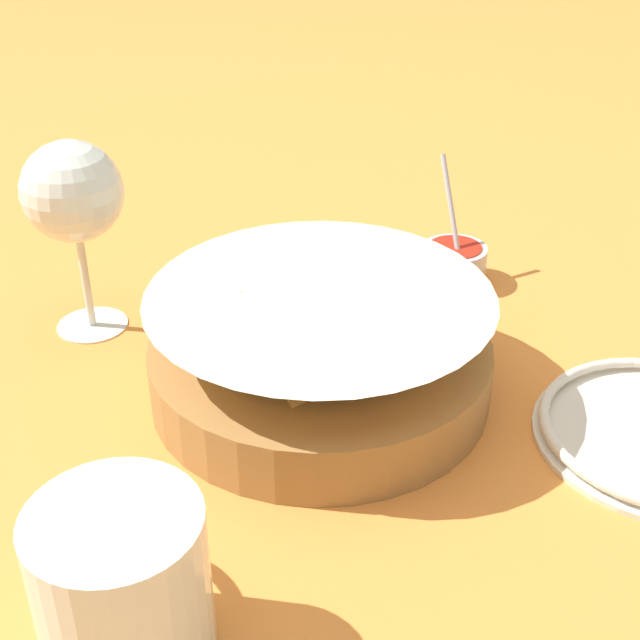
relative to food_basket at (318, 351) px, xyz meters
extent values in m
plane|color=orange|center=(-0.03, 0.04, -0.04)|extent=(4.00, 4.00, 0.00)
cylinder|color=olive|center=(0.00, 0.00, -0.02)|extent=(0.26, 0.26, 0.05)
cone|color=beige|center=(0.00, 0.00, 0.01)|extent=(0.26, 0.26, 0.08)
cylinder|color=#3D842D|center=(0.00, 0.00, -0.01)|extent=(0.20, 0.20, 0.01)
pyramid|color=#CC8E42|center=(0.06, 0.00, 0.02)|extent=(0.05, 0.06, 0.05)
pyramid|color=#CC8E42|center=(0.03, 0.05, 0.02)|extent=(0.10, 0.09, 0.06)
pyramid|color=#CC8E42|center=(-0.05, 0.03, 0.02)|extent=(0.07, 0.07, 0.05)
pyramid|color=#CC8E42|center=(-0.05, -0.04, 0.02)|extent=(0.06, 0.05, 0.06)
pyramid|color=#CC8E42|center=(0.00, 0.00, 0.02)|extent=(0.08, 0.08, 0.05)
cylinder|color=#B7B7BC|center=(0.13, -0.19, -0.02)|extent=(0.06, 0.06, 0.04)
cylinder|color=red|center=(0.13, -0.19, -0.01)|extent=(0.05, 0.05, 0.02)
cylinder|color=#B7B7BC|center=(0.14, -0.19, 0.03)|extent=(0.06, 0.01, 0.10)
cylinder|color=silver|center=(0.17, 0.15, -0.04)|extent=(0.06, 0.06, 0.00)
cylinder|color=silver|center=(0.17, 0.15, 0.01)|extent=(0.01, 0.01, 0.09)
sphere|color=silver|center=(0.17, 0.15, 0.09)|extent=(0.08, 0.08, 0.08)
sphere|color=beige|center=(0.17, 0.15, 0.08)|extent=(0.06, 0.06, 0.06)
cylinder|color=silver|center=(-0.19, 0.18, 0.01)|extent=(0.09, 0.09, 0.10)
cylinder|color=gold|center=(-0.19, 0.18, 0.00)|extent=(0.08, 0.08, 0.07)
torus|color=silver|center=(-0.14, 0.18, 0.01)|extent=(0.07, 0.01, 0.07)
camera|label=1|loc=(-0.54, 0.20, 0.37)|focal=50.00mm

